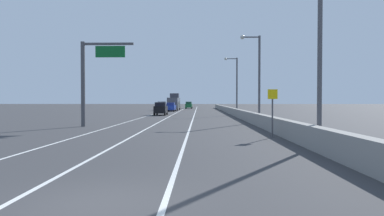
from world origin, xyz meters
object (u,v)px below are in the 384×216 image
lamp_post_right_third (235,82)px  box_truck (174,102)px  lamp_post_right_near (314,41)px  car_blue_2 (171,107)px  lamp_post_right_second (257,72)px  car_black_3 (161,109)px  speed_advisory_sign (272,109)px  car_white_0 (162,106)px  car_green_1 (189,105)px  overhead_sign_gantry (91,73)px

lamp_post_right_third → box_truck: size_ratio=1.08×
lamp_post_right_near → car_blue_2: 55.26m
lamp_post_right_second → car_black_3: (-12.12, 17.36, -4.32)m
speed_advisory_sign → lamp_post_right_second: 15.24m
lamp_post_right_second → box_truck: bearing=105.2°
lamp_post_right_third → car_white_0: size_ratio=2.08×
speed_advisory_sign → lamp_post_right_third: size_ratio=0.33×
lamp_post_right_third → car_black_3: 12.60m
lamp_post_right_near → lamp_post_right_second: bearing=89.5°
car_green_1 → car_black_3: (-3.10, -43.99, 0.02)m
speed_advisory_sign → box_truck: box_truck is taller
speed_advisory_sign → car_black_3: 33.81m
overhead_sign_gantry → lamp_post_right_third: 28.76m
overhead_sign_gantry → speed_advisory_sign: (14.08, -8.63, -2.96)m
car_white_0 → box_truck: box_truck is taller
lamp_post_right_near → car_black_3: 37.81m
lamp_post_right_third → car_green_1: (-8.71, 43.11, -4.34)m
speed_advisory_sign → lamp_post_right_second: size_ratio=0.33×
car_white_0 → car_black_3: car_white_0 is taller
lamp_post_right_second → car_blue_2: 37.79m
lamp_post_right_second → box_truck: 46.36m
overhead_sign_gantry → speed_advisory_sign: bearing=-31.5°
lamp_post_right_third → car_blue_2: (-11.71, 17.31, -4.39)m
speed_advisory_sign → car_white_0: speed_advisory_sign is taller
lamp_post_right_second → speed_advisory_sign: bearing=-95.9°
speed_advisory_sign → car_blue_2: size_ratio=0.73×
car_green_1 → car_black_3: car_black_3 is taller
speed_advisory_sign → box_truck: 60.29m
lamp_post_right_third → car_blue_2: bearing=124.1°
lamp_post_right_near → lamp_post_right_third: (-0.14, 36.49, 0.00)m
car_white_0 → car_green_1: bearing=73.1°
lamp_post_right_third → lamp_post_right_near: bearing=-89.8°
overhead_sign_gantry → car_white_0: 48.78m
overhead_sign_gantry → box_truck: size_ratio=0.88×
lamp_post_right_second → car_blue_2: size_ratio=2.25×
overhead_sign_gantry → car_blue_2: size_ratio=1.84×
car_blue_2 → lamp_post_right_third: bearing=-55.9°
speed_advisory_sign → car_green_1: (-7.50, 76.09, -0.76)m
lamp_post_right_second → lamp_post_right_third: same height
car_blue_2 → box_truck: 9.12m
overhead_sign_gantry → speed_advisory_sign: 16.78m
overhead_sign_gantry → box_truck: 50.93m
car_black_3 → car_white_0: bearing=95.9°
lamp_post_right_third → lamp_post_right_second: bearing=-89.0°
overhead_sign_gantry → lamp_post_right_third: lamp_post_right_third is taller
lamp_post_right_third → car_green_1: bearing=101.4°
lamp_post_right_second → car_green_1: bearing=98.4°
overhead_sign_gantry → speed_advisory_sign: overhead_sign_gantry is taller
car_green_1 → lamp_post_right_second: bearing=-81.6°
car_black_3 → car_blue_2: bearing=89.7°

